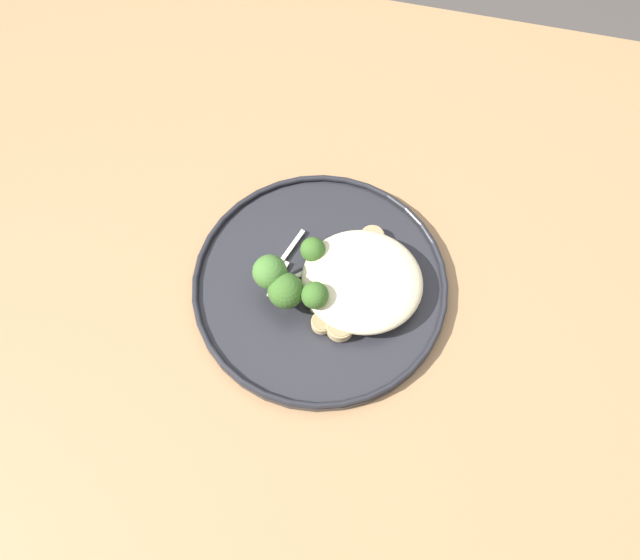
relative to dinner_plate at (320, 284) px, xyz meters
The scene contains 19 objects.
ground 0.75m from the dinner_plate, 146.02° to the left, with size 6.00×6.00×0.00m, color #47423D.
wooden_dining_table 0.10m from the dinner_plate, 146.02° to the left, with size 1.40×1.00×0.74m.
dinner_plate is the anchor object (origin of this frame).
noodle_bed 0.05m from the dinner_plate, behind, with size 0.14×0.13×0.04m.
seared_scallop_rear_pale 0.05m from the dinner_plate, 167.84° to the right, with size 0.03×0.03×0.01m.
seared_scallop_front_small 0.08m from the dinner_plate, 125.94° to the right, with size 0.03×0.03×0.01m.
seared_scallop_tilted_round 0.05m from the dinner_plate, 147.95° to the left, with size 0.03×0.03×0.02m.
seared_scallop_on_noodles 0.08m from the dinner_plate, 164.36° to the right, with size 0.03×0.03×0.01m.
seared_scallop_center_golden 0.01m from the dinner_plate, 96.94° to the right, with size 0.02×0.02×0.02m.
seared_scallop_half_hidden 0.06m from the dinner_plate, 123.83° to the left, with size 0.03×0.03×0.01m.
seared_scallop_left_edge 0.05m from the dinner_plate, 105.29° to the left, with size 0.02×0.02×0.01m.
broccoli_floret_beside_noodles 0.05m from the dinner_plate, 93.13° to the left, with size 0.03×0.03×0.05m.
broccoli_floret_small_sprig 0.04m from the dinner_plate, 60.80° to the right, with size 0.03×0.03×0.05m.
broccoli_floret_near_rim 0.07m from the dinner_plate, 18.15° to the left, with size 0.04×0.04×0.06m.
broccoli_floret_center_pile 0.06m from the dinner_plate, 49.04° to the left, with size 0.04×0.04×0.05m.
onion_sliver_pale_crescent 0.05m from the dinner_plate, ahead, with size 0.05×0.01×0.00m, color silver.
onion_sliver_curled_piece 0.06m from the dinner_plate, 43.52° to the right, with size 0.05×0.01×0.00m, color silver.
onion_sliver_short_strip 0.01m from the dinner_plate, 52.01° to the left, with size 0.04×0.01×0.00m, color silver.
onion_sliver_long_sliver 0.03m from the dinner_plate, ahead, with size 0.05×0.01×0.00m, color silver.
Camera 1 is at (-0.02, 0.27, 1.43)m, focal length 36.89 mm.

